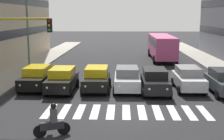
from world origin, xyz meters
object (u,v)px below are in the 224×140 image
(car_6, at_px, (37,77))
(street_lamp_right, at_px, (32,21))
(car_4, at_px, (97,78))
(car_5, at_px, (62,80))
(motorcycle_with_rider, at_px, (52,123))
(car_1, at_px, (188,78))
(bus_behind_traffic, at_px, (162,45))
(car_0, at_px, (224,82))
(traffic_light_gantry, at_px, (2,48))
(car_3, at_px, (127,79))
(car_2, at_px, (155,81))

(car_6, height_order, street_lamp_right, street_lamp_right)
(car_4, xyz_separation_m, car_6, (4.51, -0.20, 0.00))
(car_4, relative_size, car_5, 1.00)
(car_4, distance_m, motorcycle_with_rider, 9.05)
(car_1, xyz_separation_m, street_lamp_right, (13.35, -6.21, 4.06))
(motorcycle_with_rider, bearing_deg, bus_behind_traffic, -107.73)
(car_5, distance_m, motorcycle_with_rider, 8.54)
(car_0, xyz_separation_m, traffic_light_gantry, (13.94, 4.57, 2.79))
(car_0, distance_m, car_3, 6.89)
(car_2, bearing_deg, traffic_light_gantry, 27.44)
(car_4, bearing_deg, street_lamp_right, -44.79)
(car_0, relative_size, bus_behind_traffic, 0.42)
(car_4, bearing_deg, car_3, 179.79)
(car_1, distance_m, street_lamp_right, 15.27)
(motorcycle_with_rider, bearing_deg, traffic_light_gantry, -45.46)
(car_4, xyz_separation_m, traffic_light_gantry, (4.84, 5.35, 2.79))
(car_3, bearing_deg, bus_behind_traffic, -105.51)
(motorcycle_with_rider, relative_size, street_lamp_right, 0.20)
(car_1, distance_m, motorcycle_with_rider, 12.28)
(car_1, relative_size, car_2, 1.00)
(traffic_light_gantry, bearing_deg, car_0, -161.84)
(traffic_light_gantry, relative_size, street_lamp_right, 0.69)
(car_2, relative_size, car_4, 1.00)
(car_2, xyz_separation_m, car_5, (6.70, -0.15, 0.00))
(car_1, bearing_deg, motorcycle_with_rider, 48.80)
(car_1, relative_size, car_3, 1.00)
(street_lamp_right, bearing_deg, traffic_light_gantry, 98.23)
(car_1, height_order, car_4, same)
(car_2, bearing_deg, car_4, -8.68)
(car_2, bearing_deg, car_6, -5.49)
(car_1, bearing_deg, car_4, 2.44)
(car_6, bearing_deg, traffic_light_gantry, 86.62)
(car_0, bearing_deg, car_1, -24.87)
(motorcycle_with_rider, distance_m, street_lamp_right, 16.88)
(car_0, height_order, car_1, same)
(car_5, bearing_deg, street_lamp_right, -59.76)
(car_0, distance_m, car_1, 2.54)
(car_6, xyz_separation_m, bus_behind_traffic, (-11.31, -16.16, 0.97))
(motorcycle_with_rider, height_order, traffic_light_gantry, traffic_light_gantry)
(street_lamp_right, bearing_deg, car_3, 143.52)
(street_lamp_right, bearing_deg, car_2, 146.45)
(car_0, height_order, car_3, same)
(car_1, xyz_separation_m, motorcycle_with_rider, (8.09, 9.24, -0.24))
(car_1, xyz_separation_m, car_5, (9.27, 0.78, 0.00))
(car_2, xyz_separation_m, car_3, (1.97, -0.64, 0.00))
(car_6, xyz_separation_m, motorcycle_with_rider, (-3.22, 9.15, -0.24))
(car_3, xyz_separation_m, traffic_light_gantry, (7.09, 5.34, 2.79))
(street_lamp_right, bearing_deg, car_0, 155.05)
(bus_behind_traffic, bearing_deg, car_0, 97.66)
(bus_behind_traffic, bearing_deg, motorcycle_with_rider, 72.27)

